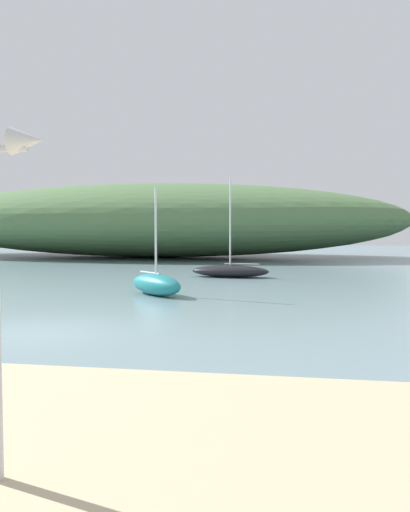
# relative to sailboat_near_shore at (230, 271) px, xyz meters

# --- Properties ---
(ground_plane) EXTENTS (120.00, 120.00, 0.00)m
(ground_plane) POSITION_rel_sailboat_near_shore_xyz_m (-2.83, -13.98, -0.31)
(ground_plane) COLOR gray
(distant_hill) EXTENTS (41.46, 15.17, 6.01)m
(distant_hill) POSITION_rel_sailboat_near_shore_xyz_m (-8.57, 16.41, 2.69)
(distant_hill) COLOR #517547
(distant_hill) RESTS_ON ground
(sailboat_near_shore) EXTENTS (3.95, 1.68, 4.87)m
(sailboat_near_shore) POSITION_rel_sailboat_near_shore_xyz_m (0.00, 0.00, 0.00)
(sailboat_near_shore) COLOR black
(sailboat_near_shore) RESTS_ON ground
(sailboat_far_left) EXTENTS (2.72, 2.60, 3.89)m
(sailboat_far_left) POSITION_rel_sailboat_near_shore_xyz_m (-1.86, -7.18, 0.09)
(sailboat_far_left) COLOR teal
(sailboat_far_left) RESTS_ON ground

